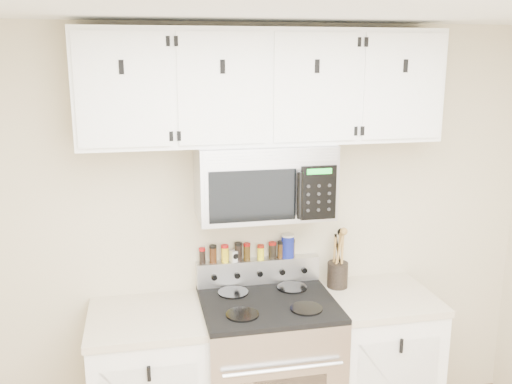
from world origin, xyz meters
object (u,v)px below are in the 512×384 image
utensil_crock (338,273)px  salt_canister (288,246)px  microwave (264,180)px  range (268,373)px

utensil_crock → salt_canister: 0.35m
microwave → range: bearing=-90.2°
range → salt_canister: bearing=56.6°
microwave → utensil_crock: microwave is taller
utensil_crock → salt_canister: utensil_crock is taller
utensil_crock → salt_canister: bearing=160.9°
range → microwave: size_ratio=1.45×
utensil_crock → salt_canister: size_ratio=2.53×
microwave → salt_canister: bearing=39.9°
range → utensil_crock: 0.73m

